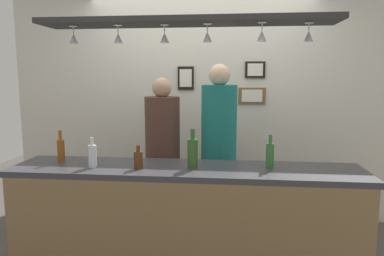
% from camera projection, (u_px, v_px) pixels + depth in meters
% --- Properties ---
extents(back_wall, '(4.40, 0.06, 2.60)m').
position_uv_depth(back_wall, '(201.00, 106.00, 4.12)').
color(back_wall, silver).
rests_on(back_wall, ground_plane).
extents(bar_counter, '(2.70, 0.55, 0.95)m').
position_uv_depth(bar_counter, '(183.00, 212.00, 2.63)').
color(bar_counter, '#38383D').
rests_on(bar_counter, ground_plane).
extents(overhead_glass_rack, '(2.20, 0.36, 0.04)m').
position_uv_depth(overhead_glass_rack, '(186.00, 21.00, 2.63)').
color(overhead_glass_rack, black).
extents(hanging_wineglass_far_left, '(0.07, 0.07, 0.13)m').
position_uv_depth(hanging_wineglass_far_left, '(74.00, 38.00, 2.73)').
color(hanging_wineglass_far_left, silver).
rests_on(hanging_wineglass_far_left, overhead_glass_rack).
extents(hanging_wineglass_left, '(0.07, 0.07, 0.13)m').
position_uv_depth(hanging_wineglass_left, '(118.00, 37.00, 2.67)').
color(hanging_wineglass_left, silver).
rests_on(hanging_wineglass_left, overhead_glass_rack).
extents(hanging_wineglass_center_left, '(0.07, 0.07, 0.13)m').
position_uv_depth(hanging_wineglass_center_left, '(165.00, 37.00, 2.65)').
color(hanging_wineglass_center_left, silver).
rests_on(hanging_wineglass_center_left, overhead_glass_rack).
extents(hanging_wineglass_center, '(0.07, 0.07, 0.13)m').
position_uv_depth(hanging_wineglass_center, '(207.00, 36.00, 2.60)').
color(hanging_wineglass_center, silver).
rests_on(hanging_wineglass_center, overhead_glass_rack).
extents(hanging_wineglass_center_right, '(0.07, 0.07, 0.13)m').
position_uv_depth(hanging_wineglass_center_right, '(262.00, 35.00, 2.54)').
color(hanging_wineglass_center_right, silver).
rests_on(hanging_wineglass_center_right, overhead_glass_rack).
extents(hanging_wineglass_right, '(0.07, 0.07, 0.13)m').
position_uv_depth(hanging_wineglass_right, '(309.00, 36.00, 2.55)').
color(hanging_wineglass_right, silver).
rests_on(hanging_wineglass_right, overhead_glass_rack).
extents(person_middle_brown_shirt, '(0.34, 0.34, 1.63)m').
position_uv_depth(person_middle_brown_shirt, '(163.00, 144.00, 3.51)').
color(person_middle_brown_shirt, '#2D334C').
rests_on(person_middle_brown_shirt, ground_plane).
extents(person_right_teal_shirt, '(0.34, 0.34, 1.76)m').
position_uv_depth(person_right_teal_shirt, '(219.00, 137.00, 3.44)').
color(person_right_teal_shirt, '#2D334C').
rests_on(person_right_teal_shirt, ground_plane).
extents(bottle_soda_clear, '(0.06, 0.06, 0.23)m').
position_uv_depth(bottle_soda_clear, '(92.00, 155.00, 2.73)').
color(bottle_soda_clear, silver).
rests_on(bottle_soda_clear, bar_counter).
extents(bottle_beer_green_import, '(0.06, 0.06, 0.26)m').
position_uv_depth(bottle_beer_green_import, '(270.00, 155.00, 2.70)').
color(bottle_beer_green_import, '#336B2D').
rests_on(bottle_beer_green_import, bar_counter).
extents(bottle_champagne_green, '(0.08, 0.08, 0.30)m').
position_uv_depth(bottle_champagne_green, '(193.00, 152.00, 2.71)').
color(bottle_champagne_green, '#2D5623').
rests_on(bottle_champagne_green, bar_counter).
extents(bottle_beer_amber_tall, '(0.06, 0.06, 0.26)m').
position_uv_depth(bottle_beer_amber_tall, '(61.00, 150.00, 2.91)').
color(bottle_beer_amber_tall, brown).
rests_on(bottle_beer_amber_tall, bar_counter).
extents(bottle_beer_brown_stubby, '(0.07, 0.07, 0.18)m').
position_uv_depth(bottle_beer_brown_stubby, '(138.00, 159.00, 2.69)').
color(bottle_beer_brown_stubby, '#512D14').
rests_on(bottle_beer_brown_stubby, bar_counter).
extents(picture_frame_crest, '(0.18, 0.02, 0.26)m').
position_uv_depth(picture_frame_crest, '(186.00, 78.00, 4.04)').
color(picture_frame_crest, black).
rests_on(picture_frame_crest, back_wall).
extents(picture_frame_lower_pair, '(0.30, 0.02, 0.18)m').
position_uv_depth(picture_frame_lower_pair, '(252.00, 96.00, 3.99)').
color(picture_frame_lower_pair, brown).
rests_on(picture_frame_lower_pair, back_wall).
extents(picture_frame_upper_small, '(0.22, 0.02, 0.18)m').
position_uv_depth(picture_frame_upper_small, '(255.00, 70.00, 3.95)').
color(picture_frame_upper_small, black).
rests_on(picture_frame_upper_small, back_wall).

